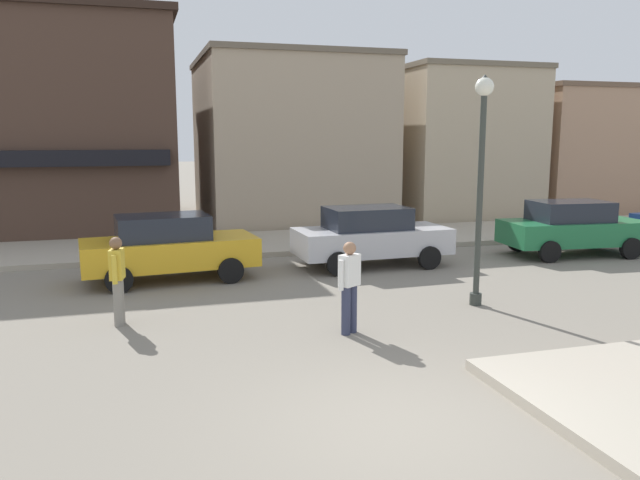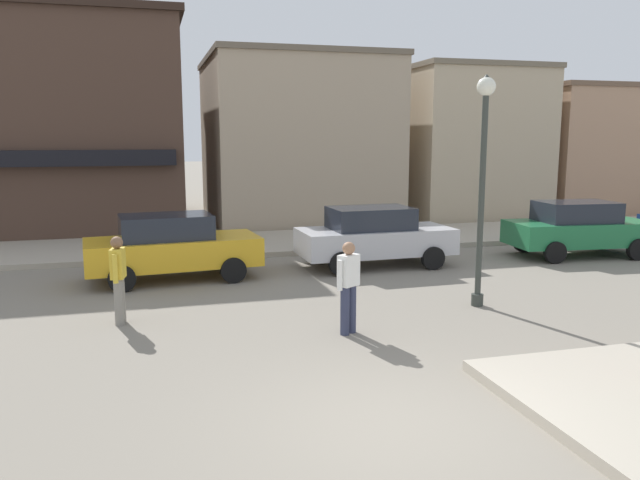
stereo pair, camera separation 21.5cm
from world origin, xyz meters
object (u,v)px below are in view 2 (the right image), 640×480
(parked_car_nearest, at_px, (172,246))
(pedestrian_crossing_near, at_px, (348,285))
(parked_car_third, at_px, (579,228))
(parked_car_second, at_px, (374,236))
(pedestrian_crossing_far, at_px, (119,277))
(lamp_post, at_px, (483,158))

(parked_car_nearest, bearing_deg, pedestrian_crossing_near, -61.15)
(parked_car_nearest, relative_size, parked_car_third, 1.00)
(parked_car_second, relative_size, pedestrian_crossing_near, 2.52)
(parked_car_third, bearing_deg, pedestrian_crossing_far, -164.74)
(pedestrian_crossing_far, bearing_deg, pedestrian_crossing_near, -23.35)
(pedestrian_crossing_near, relative_size, pedestrian_crossing_far, 1.00)
(parked_car_nearest, xyz_separation_m, pedestrian_crossing_near, (2.77, -5.03, 0.06))
(parked_car_nearest, bearing_deg, pedestrian_crossing_far, -107.32)
(pedestrian_crossing_near, bearing_deg, parked_car_third, 30.58)
(lamp_post, relative_size, pedestrian_crossing_far, 2.82)
(parked_car_nearest, height_order, parked_car_second, same)
(parked_car_nearest, distance_m, parked_car_third, 11.24)
(parked_car_nearest, distance_m, parked_car_second, 5.17)
(lamp_post, relative_size, parked_car_nearest, 1.10)
(lamp_post, distance_m, pedestrian_crossing_near, 3.85)
(parked_car_third, bearing_deg, parked_car_second, 177.94)
(parked_car_second, relative_size, pedestrian_crossing_far, 2.52)
(lamp_post, height_order, pedestrian_crossing_near, lamp_post)
(parked_car_third, bearing_deg, pedestrian_crossing_near, -149.42)
(parked_car_second, bearing_deg, lamp_post, -80.91)
(parked_car_second, xyz_separation_m, pedestrian_crossing_near, (-2.40, -5.22, 0.06))
(pedestrian_crossing_near, bearing_deg, parked_car_nearest, 118.85)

